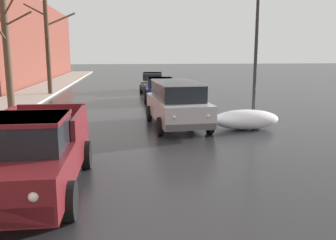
{
  "coord_description": "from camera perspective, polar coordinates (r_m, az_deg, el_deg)",
  "views": [
    {
      "loc": [
        -0.3,
        1.26,
        2.92
      ],
      "look_at": [
        0.93,
        11.3,
        1.02
      ],
      "focal_mm": 38.04,
      "sensor_mm": 36.0,
      "label": 1
    }
  ],
  "objects": [
    {
      "name": "bare_tree_far_down_block",
      "position": [
        26.11,
        -18.65,
        11.19
      ],
      "size": [
        3.21,
        2.64,
        6.43
      ],
      "color": "#423323",
      "rests_on": "ground"
    },
    {
      "name": "snow_bank_along_left_kerb",
      "position": [
        14.15,
        12.67,
        0.05
      ],
      "size": [
        2.61,
        1.13,
        0.77
      ],
      "color": "white",
      "rests_on": "ground"
    },
    {
      "name": "bare_tree_mid_block",
      "position": [
        17.61,
        -24.44,
        10.15
      ],
      "size": [
        2.41,
        3.88,
        5.65
      ],
      "color": "#4C3D2D",
      "rests_on": "ground"
    },
    {
      "name": "sedan_darkblue_parked_kerbside_mid",
      "position": [
        22.14,
        -1.28,
        5.04
      ],
      "size": [
        2.14,
        3.97,
        1.42
      ],
      "color": "navy",
      "rests_on": "ground"
    },
    {
      "name": "pickup_truck_maroon_approaching_near_lane",
      "position": [
        7.92,
        -21.27,
        -5.01
      ],
      "size": [
        2.17,
        4.93,
        1.76
      ],
      "color": "maroon",
      "rests_on": "ground"
    },
    {
      "name": "sedan_grey_parked_far_down_block",
      "position": [
        27.9,
        -2.52,
        6.2
      ],
      "size": [
        2.14,
        4.34,
        1.42
      ],
      "color": "slate",
      "rests_on": "ground"
    },
    {
      "name": "snow_bank_near_corner_left",
      "position": [
        13.78,
        -24.05,
        -0.96
      ],
      "size": [
        2.61,
        1.45,
        0.75
      ],
      "color": "white",
      "rests_on": "ground"
    },
    {
      "name": "suv_silver_parked_kerbside_close",
      "position": [
        14.19,
        1.43,
        2.83
      ],
      "size": [
        2.26,
        4.82,
        1.82
      ],
      "color": "#B7B7BC",
      "rests_on": "ground"
    },
    {
      "name": "street_lamp_post",
      "position": [
        15.09,
        13.99,
        12.3
      ],
      "size": [
        0.44,
        0.24,
        6.15
      ],
      "color": "#28282D",
      "rests_on": "ground"
    }
  ]
}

